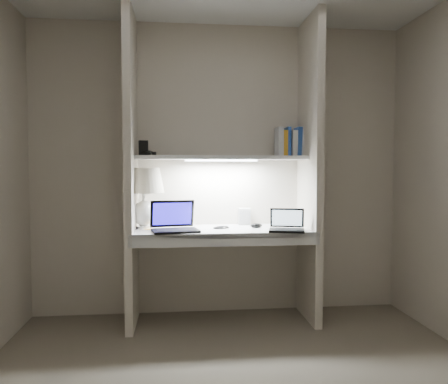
{
  "coord_description": "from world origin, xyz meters",
  "views": [
    {
      "loc": [
        -0.36,
        -2.3,
        1.26
      ],
      "look_at": [
        -0.01,
        1.05,
        1.08
      ],
      "focal_mm": 35.0,
      "sensor_mm": 36.0,
      "label": 1
    }
  ],
  "objects": [
    {
      "name": "alcove_panel_left",
      "position": [
        -0.73,
        1.23,
        1.25
      ],
      "size": [
        0.06,
        0.55,
        2.5
      ],
      "primitive_type": "cube",
      "color": "beige",
      "rests_on": "floor"
    },
    {
      "name": "shelf_box",
      "position": [
        -0.64,
        1.33,
        1.43
      ],
      "size": [
        0.08,
        0.06,
        0.12
      ],
      "primitive_type": "cube",
      "rotation": [
        0.0,
        0.0,
        0.19
      ],
      "color": "black",
      "rests_on": "shelf"
    },
    {
      "name": "shelf_gadget",
      "position": [
        -0.6,
        1.31,
        1.39
      ],
      "size": [
        0.11,
        0.08,
        0.04
      ],
      "primitive_type": "ellipsoid",
      "rotation": [
        0.0,
        0.0,
        -0.11
      ],
      "color": "black",
      "rests_on": "shelf"
    },
    {
      "name": "desk",
      "position": [
        0.0,
        1.23,
        0.75
      ],
      "size": [
        1.4,
        0.55,
        0.04
      ],
      "primitive_type": "cube",
      "color": "white",
      "rests_on": "alcove_panel_left"
    },
    {
      "name": "back_wall",
      "position": [
        0.0,
        1.5,
        1.25
      ],
      "size": [
        3.2,
        0.01,
        2.5
      ],
      "primitive_type": "cube",
      "color": "beige",
      "rests_on": "floor"
    },
    {
      "name": "shelf",
      "position": [
        0.0,
        1.32,
        1.35
      ],
      "size": [
        1.4,
        0.36,
        0.03
      ],
      "primitive_type": "cube",
      "color": "silver",
      "rests_on": "back_wall"
    },
    {
      "name": "cable_coil",
      "position": [
        0.0,
        1.25,
        0.78
      ],
      "size": [
        0.12,
        0.12,
        0.01
      ],
      "primitive_type": "torus",
      "rotation": [
        0.0,
        0.0,
        -0.1
      ],
      "color": "black",
      "rests_on": "desk"
    },
    {
      "name": "table_lamp",
      "position": [
        -0.64,
        1.3,
        1.11
      ],
      "size": [
        0.34,
        0.34,
        0.5
      ],
      "color": "white",
      "rests_on": "desk"
    },
    {
      "name": "laptop_main",
      "position": [
        -0.39,
        1.13,
        0.82
      ],
      "size": [
        0.4,
        0.36,
        0.24
      ],
      "rotation": [
        0.0,
        0.0,
        0.17
      ],
      "color": "black",
      "rests_on": "desk"
    },
    {
      "name": "strip_light",
      "position": [
        0.0,
        1.32,
        1.33
      ],
      "size": [
        0.6,
        0.04,
        0.02
      ],
      "primitive_type": "cube",
      "color": "white",
      "rests_on": "shelf"
    },
    {
      "name": "sticky_note",
      "position": [
        -0.58,
        1.26,
        0.77
      ],
      "size": [
        0.1,
        0.1,
        0.0
      ],
      "primitive_type": "cube",
      "rotation": [
        0.0,
        0.0,
        -0.27
      ],
      "color": "yellow",
      "rests_on": "desk"
    },
    {
      "name": "book_row",
      "position": [
        0.6,
        1.39,
        1.48
      ],
      "size": [
        0.24,
        0.17,
        0.25
      ],
      "color": "#B8B8B8",
      "rests_on": "shelf"
    },
    {
      "name": "desk_apron",
      "position": [
        0.0,
        0.96,
        0.72
      ],
      "size": [
        1.46,
        0.03,
        0.1
      ],
      "primitive_type": "cube",
      "color": "silver",
      "rests_on": "desk"
    },
    {
      "name": "speaker",
      "position": [
        0.22,
        1.45,
        0.84
      ],
      "size": [
        0.11,
        0.08,
        0.15
      ],
      "primitive_type": "cube",
      "rotation": [
        0.0,
        0.0,
        -0.03
      ],
      "color": "silver",
      "rests_on": "desk"
    },
    {
      "name": "alcove_panel_right",
      "position": [
        0.73,
        1.23,
        1.25
      ],
      "size": [
        0.06,
        0.55,
        2.5
      ],
      "primitive_type": "cube",
      "color": "beige",
      "rests_on": "floor"
    },
    {
      "name": "laptop_netbook",
      "position": [
        0.49,
        1.04,
        0.81
      ],
      "size": [
        0.32,
        0.3,
        0.17
      ],
      "rotation": [
        0.0,
        0.0,
        -0.26
      ],
      "color": "black",
      "rests_on": "desk"
    },
    {
      "name": "mouse",
      "position": [
        0.28,
        1.24,
        0.79
      ],
      "size": [
        0.11,
        0.08,
        0.04
      ],
      "primitive_type": "ellipsoid",
      "rotation": [
        0.0,
        0.0,
        0.21
      ],
      "color": "black",
      "rests_on": "desk"
    }
  ]
}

